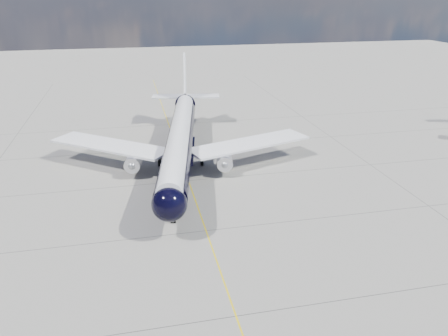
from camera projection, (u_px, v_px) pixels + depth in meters
The scene contains 3 objects.
ground at pixel (184, 168), 69.96m from camera, with size 320.00×320.00×0.00m, color gray.
taxiway_centerline at pixel (188, 181), 65.44m from camera, with size 0.16×160.00×0.01m, color #DBBC0B.
main_airliner at pixel (180, 138), 69.51m from camera, with size 42.30×52.03×15.10m.
Camera 1 is at (-7.55, -34.57, 26.65)m, focal length 35.00 mm.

